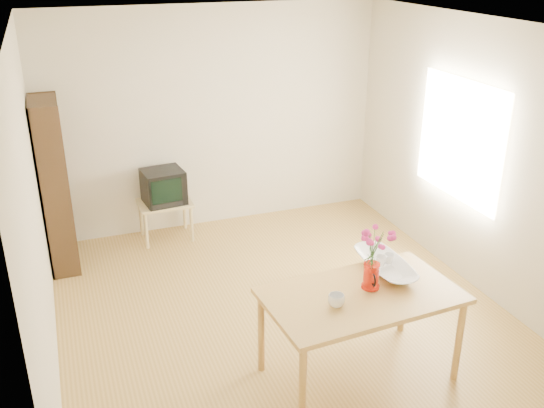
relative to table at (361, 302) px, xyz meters
name	(u,v)px	position (x,y,z in m)	size (l,w,h in m)	color
room	(287,184)	(-0.22, 1.00, 0.63)	(4.50, 4.50, 4.50)	olive
table	(361,302)	(0.00, 0.00, 0.00)	(1.53, 0.94, 0.75)	#AC7F3B
tv_stand	(165,208)	(-0.95, 2.97, -0.29)	(0.60, 0.45, 0.46)	tan
bookshelf	(56,191)	(-2.09, 2.75, 0.17)	(0.28, 0.70, 1.80)	black
pitcher	(371,277)	(0.10, 0.05, 0.17)	(0.14, 0.21, 0.21)	red
flowers	(373,245)	(0.10, 0.05, 0.45)	(0.24, 0.24, 0.34)	#D13188
mug	(336,301)	(-0.26, -0.09, 0.13)	(0.12, 0.12, 0.10)	white
bowl	(386,244)	(0.35, 0.27, 0.30)	(0.47, 0.47, 0.45)	white
teacup_a	(382,250)	(0.31, 0.27, 0.26)	(0.08, 0.08, 0.07)	white
teacup_b	(390,247)	(0.39, 0.29, 0.26)	(0.07, 0.07, 0.07)	white
television	(163,186)	(-0.95, 2.98, -0.02)	(0.48, 0.46, 0.39)	black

